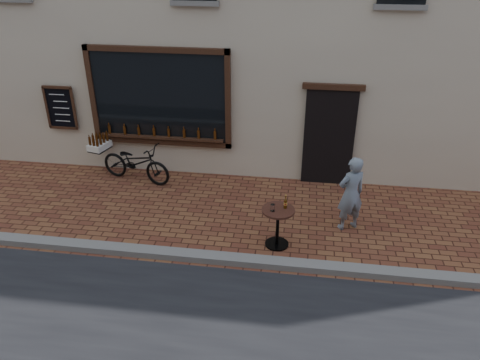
# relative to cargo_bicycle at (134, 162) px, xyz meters

# --- Properties ---
(ground) EXTENTS (90.00, 90.00, 0.00)m
(ground) POSITION_rel_cargo_bicycle_xyz_m (2.44, -2.93, -0.47)
(ground) COLOR brown
(ground) RESTS_ON ground
(kerb) EXTENTS (90.00, 0.25, 0.12)m
(kerb) POSITION_rel_cargo_bicycle_xyz_m (2.44, -2.73, -0.41)
(kerb) COLOR slate
(kerb) RESTS_ON ground
(cargo_bicycle) EXTENTS (2.09, 1.04, 0.98)m
(cargo_bicycle) POSITION_rel_cargo_bicycle_xyz_m (0.00, 0.00, 0.00)
(cargo_bicycle) COLOR black
(cargo_bicycle) RESTS_ON ground
(bistro_table) EXTENTS (0.59, 0.59, 1.02)m
(bistro_table) POSITION_rel_cargo_bicycle_xyz_m (3.43, -2.09, 0.08)
(bistro_table) COLOR black
(bistro_table) RESTS_ON ground
(pedestrian) EXTENTS (0.65, 0.57, 1.50)m
(pedestrian) POSITION_rel_cargo_bicycle_xyz_m (4.74, -1.32, 0.28)
(pedestrian) COLOR slate
(pedestrian) RESTS_ON ground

